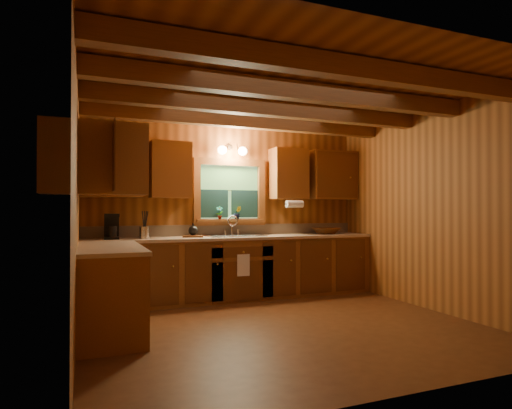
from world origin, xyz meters
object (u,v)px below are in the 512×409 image
at_px(wicker_basket, 326,231).
at_px(cutting_board, 193,236).
at_px(sink, 235,239).
at_px(coffee_maker, 112,227).

bearing_deg(wicker_basket, cutting_board, 179.67).
distance_m(sink, cutting_board, 0.63).
distance_m(cutting_board, wicker_basket, 2.14).
bearing_deg(coffee_maker, wicker_basket, 3.12).
height_order(coffee_maker, cutting_board, coffee_maker).
relative_size(coffee_maker, wicker_basket, 0.83).
relative_size(cutting_board, wicker_basket, 0.70).
bearing_deg(sink, coffee_maker, 178.81).
distance_m(sink, coffee_maker, 1.71).
relative_size(sink, cutting_board, 2.97).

